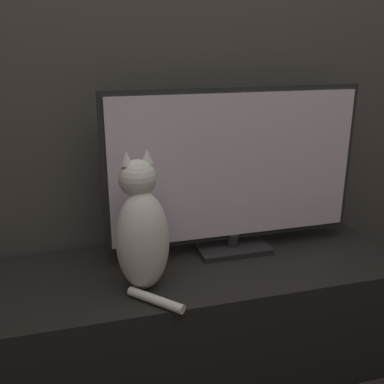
{
  "coord_description": "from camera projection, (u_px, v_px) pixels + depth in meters",
  "views": [
    {
      "loc": [
        -0.32,
        -0.37,
        1.14
      ],
      "look_at": [
        0.05,
        0.94,
        0.68
      ],
      "focal_mm": 42.0,
      "sensor_mm": 36.0,
      "label": 1
    }
  ],
  "objects": [
    {
      "name": "tv",
      "position": [
        234.0,
        171.0,
        1.55
      ],
      "size": [
        0.91,
        0.16,
        0.59
      ],
      "color": "black",
      "rests_on": "tv_stand"
    },
    {
      "name": "tv_stand",
      "position": [
        179.0,
        321.0,
        1.57
      ],
      "size": [
        1.53,
        0.48,
        0.41
      ],
      "color": "black",
      "rests_on": "ground_plane"
    },
    {
      "name": "cat",
      "position": [
        142.0,
        232.0,
        1.35
      ],
      "size": [
        0.18,
        0.28,
        0.43
      ],
      "rotation": [
        0.0,
        0.0,
        0.14
      ],
      "color": "silver",
      "rests_on": "tv_stand"
    }
  ]
}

